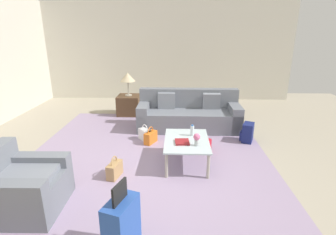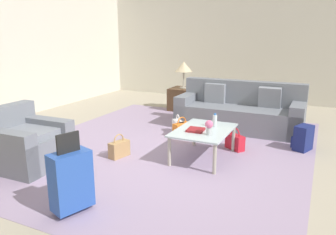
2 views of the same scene
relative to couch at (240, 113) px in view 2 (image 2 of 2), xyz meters
name	(u,v)px [view 2 (image 2 of 2)]	position (x,y,z in m)	size (l,w,h in m)	color
ground_plane	(161,162)	(-2.19, 0.60, -0.31)	(12.00, 12.00, 0.00)	#A89E89
wall_right	(245,43)	(2.87, 0.60, 1.24)	(0.12, 8.00, 3.10)	beige
area_rug	(166,147)	(-1.59, 0.80, -0.31)	(5.20, 4.40, 0.01)	#9984A3
couch	(240,113)	(0.00, 0.00, 0.00)	(0.85, 2.33, 0.90)	slate
armchair	(24,145)	(-3.09, 2.27, -0.02)	(0.93, 0.95, 0.82)	slate
coffee_table	(204,133)	(-1.79, 0.10, 0.08)	(1.05, 0.75, 0.44)	silver
water_bottle	(215,121)	(-1.59, 0.00, 0.23)	(0.06, 0.06, 0.20)	silver
coffee_table_book	(196,130)	(-1.91, 0.18, 0.15)	(0.24, 0.23, 0.03)	maroon
flower_vase	(209,126)	(-2.01, -0.05, 0.26)	(0.11, 0.11, 0.21)	#B2B7BC
side_table	(183,99)	(1.01, 1.60, -0.05)	(0.60, 0.60, 0.53)	#513823
table_lamp	(184,67)	(1.01, 1.60, 0.71)	(0.40, 0.40, 0.62)	#ADA899
suitcase_blue	(71,180)	(-3.79, 0.80, 0.05)	(0.45, 0.34, 0.85)	#2851AD
handbag_orange	(182,129)	(-0.94, 0.81, -0.18)	(0.35, 0.27, 0.36)	orange
handbag_red	(235,142)	(-1.22, -0.23, -0.18)	(0.30, 0.34, 0.36)	red
handbag_white	(178,127)	(-0.81, 0.94, -0.18)	(0.33, 0.31, 0.36)	white
handbag_tan	(119,149)	(-2.28, 1.24, -0.18)	(0.34, 0.21, 0.36)	tan
backpack_navy	(303,138)	(-0.79, -1.19, -0.12)	(0.35, 0.33, 0.40)	navy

